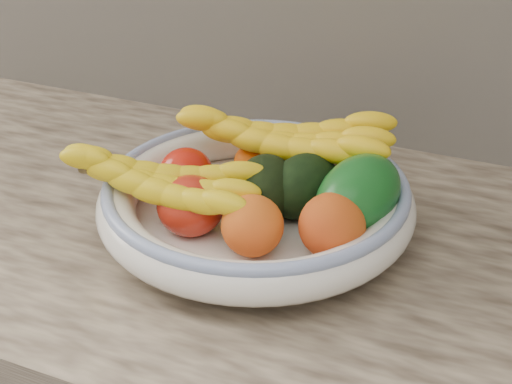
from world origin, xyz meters
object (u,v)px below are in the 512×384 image
object	(u,v)px
green_mango	(358,196)
banana_bunch_back	(282,144)
fruit_bowl	(256,200)
banana_bunch_front	(159,186)

from	to	relation	value
green_mango	banana_bunch_back	world-z (taller)	green_mango
fruit_bowl	green_mango	bearing A→B (deg)	5.90
fruit_bowl	banana_bunch_back	xyz separation A→B (m)	(0.00, 0.08, 0.04)
green_mango	banana_bunch_front	xyz separation A→B (m)	(-0.22, -0.08, 0.01)
banana_bunch_back	green_mango	bearing A→B (deg)	-38.91
banana_bunch_front	banana_bunch_back	bearing A→B (deg)	48.50
banana_bunch_back	fruit_bowl	bearing A→B (deg)	-99.41
banana_bunch_front	green_mango	bearing A→B (deg)	10.75
banana_bunch_front	fruit_bowl	bearing A→B (deg)	26.36
green_mango	fruit_bowl	bearing A→B (deg)	-162.94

